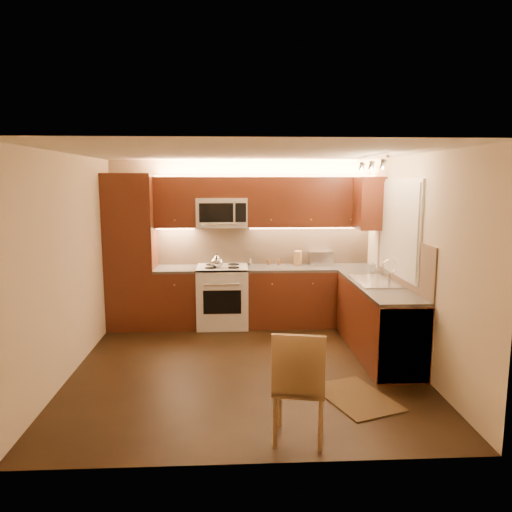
{
  "coord_description": "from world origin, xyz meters",
  "views": [
    {
      "loc": [
        -0.16,
        -5.48,
        2.19
      ],
      "look_at": [
        0.15,
        0.55,
        1.25
      ],
      "focal_mm": 33.85,
      "sensor_mm": 36.0,
      "label": 1
    }
  ],
  "objects": [
    {
      "name": "pantry",
      "position": [
        -1.65,
        1.7,
        1.15
      ],
      "size": [
        0.7,
        0.6,
        2.3
      ],
      "primitive_type": "cube",
      "color": "#4B1E10",
      "rests_on": "floor"
    },
    {
      "name": "soap_bottle",
      "position": [
        1.86,
        1.21,
        0.98
      ],
      "size": [
        0.1,
        0.1,
        0.17
      ],
      "primitive_type": "imported",
      "rotation": [
        0.0,
        0.0,
        -0.4
      ],
      "color": "#BBBCC0",
      "rests_on": "counter_right"
    },
    {
      "name": "window_blinds",
      "position": [
        1.97,
        0.55,
        1.6
      ],
      "size": [
        0.02,
        1.36,
        1.16
      ],
      "primitive_type": "cube",
      "color": "silver",
      "rests_on": "wall_right"
    },
    {
      "name": "rug",
      "position": [
        1.1,
        -0.9,
        0.01
      ],
      "size": [
        0.86,
        1.04,
        0.01
      ],
      "primitive_type": "cube",
      "rotation": [
        0.0,
        0.0,
        0.35
      ],
      "color": "black",
      "rests_on": "floor"
    },
    {
      "name": "toaster_oven",
      "position": [
        1.22,
        1.87,
        1.01
      ],
      "size": [
        0.36,
        0.27,
        0.22
      ],
      "primitive_type": "cube",
      "rotation": [
        0.0,
        0.0,
        0.01
      ],
      "color": "silver",
      "rests_on": "counter_back_right"
    },
    {
      "name": "microwave",
      "position": [
        -0.3,
        1.81,
        1.72
      ],
      "size": [
        0.76,
        0.38,
        0.44
      ],
      "primitive_type": null,
      "color": "silver",
      "rests_on": "wall_back"
    },
    {
      "name": "stove",
      "position": [
        -0.3,
        1.68,
        0.46
      ],
      "size": [
        0.76,
        0.65,
        0.92
      ],
      "primitive_type": null,
      "color": "silver",
      "rests_on": "floor"
    },
    {
      "name": "wall_front",
      "position": [
        0.0,
        -2.0,
        1.25
      ],
      "size": [
        4.0,
        0.01,
        2.5
      ],
      "primitive_type": "cube",
      "color": "beige",
      "rests_on": "ground"
    },
    {
      "name": "spice_jar_a",
      "position": [
        0.14,
        1.93,
        0.95
      ],
      "size": [
        0.05,
        0.05,
        0.09
      ],
      "primitive_type": "cylinder",
      "rotation": [
        0.0,
        0.0,
        -0.32
      ],
      "color": "silver",
      "rests_on": "counter_back_right"
    },
    {
      "name": "base_cab_back_right",
      "position": [
        1.04,
        1.7,
        0.43
      ],
      "size": [
        1.92,
        0.6,
        0.86
      ],
      "primitive_type": "cube",
      "color": "#4B1E10",
      "rests_on": "floor"
    },
    {
      "name": "counter_back_left",
      "position": [
        -0.99,
        1.7,
        0.88
      ],
      "size": [
        0.62,
        0.6,
        0.04
      ],
      "primitive_type": "cube",
      "color": "#3A3835",
      "rests_on": "base_cab_back_left"
    },
    {
      "name": "wall_back",
      "position": [
        0.0,
        2.0,
        1.25
      ],
      "size": [
        4.0,
        0.01,
        2.5
      ],
      "primitive_type": "cube",
      "color": "beige",
      "rests_on": "ground"
    },
    {
      "name": "spice_jar_c",
      "position": [
        0.14,
        1.9,
        0.95
      ],
      "size": [
        0.05,
        0.05,
        0.11
      ],
      "primitive_type": "cylinder",
      "rotation": [
        0.0,
        0.0,
        0.05
      ],
      "color": "silver",
      "rests_on": "counter_back_right"
    },
    {
      "name": "ceiling",
      "position": [
        0.0,
        0.0,
        2.5
      ],
      "size": [
        4.0,
        4.0,
        0.01
      ],
      "primitive_type": "cube",
      "color": "beige",
      "rests_on": "ground"
    },
    {
      "name": "dishwasher",
      "position": [
        1.7,
        -0.3,
        0.43
      ],
      "size": [
        0.58,
        0.6,
        0.84
      ],
      "primitive_type": "cube",
      "color": "silver",
      "rests_on": "floor"
    },
    {
      "name": "backsplash_back",
      "position": [
        0.35,
        1.99,
        1.2
      ],
      "size": [
        3.3,
        0.02,
        0.6
      ],
      "primitive_type": "cube",
      "color": "tan",
      "rests_on": "wall_back"
    },
    {
      "name": "upper_cab_back_right",
      "position": [
        1.04,
        1.82,
        1.88
      ],
      "size": [
        1.92,
        0.35,
        0.75
      ],
      "primitive_type": "cube",
      "color": "#4B1E10",
      "rests_on": "wall_back"
    },
    {
      "name": "knife_block",
      "position": [
        0.87,
        1.84,
        1.01
      ],
      "size": [
        0.15,
        0.18,
        0.22
      ],
      "primitive_type": "cube",
      "rotation": [
        0.0,
        0.0,
        -0.34
      ],
      "color": "olive",
      "rests_on": "counter_back_right"
    },
    {
      "name": "backsplash_right",
      "position": [
        1.99,
        0.4,
        1.2
      ],
      "size": [
        0.02,
        2.0,
        0.6
      ],
      "primitive_type": "cube",
      "color": "tan",
      "rests_on": "wall_right"
    },
    {
      "name": "wall_right",
      "position": [
        2.0,
        0.0,
        1.25
      ],
      "size": [
        0.01,
        4.0,
        2.5
      ],
      "primitive_type": "cube",
      "color": "beige",
      "rests_on": "ground"
    },
    {
      "name": "upper_cab_back_left",
      "position": [
        -0.99,
        1.82,
        1.88
      ],
      "size": [
        0.62,
        0.35,
        0.75
      ],
      "primitive_type": "cube",
      "color": "#4B1E10",
      "rests_on": "wall_back"
    },
    {
      "name": "track_light_bar",
      "position": [
        1.55,
        0.4,
        2.46
      ],
      "size": [
        0.04,
        1.2,
        0.03
      ],
      "primitive_type": "cube",
      "color": "silver",
      "rests_on": "ceiling"
    },
    {
      "name": "window_frame",
      "position": [
        1.99,
        0.55,
        1.6
      ],
      "size": [
        0.03,
        1.44,
        1.24
      ],
      "primitive_type": "cube",
      "color": "silver",
      "rests_on": "wall_right"
    },
    {
      "name": "floor",
      "position": [
        0.0,
        0.0,
        0.0
      ],
      "size": [
        4.0,
        4.0,
        0.01
      ],
      "primitive_type": "cube",
      "color": "black",
      "rests_on": "ground"
    },
    {
      "name": "dining_chair",
      "position": [
        0.41,
        -1.63,
        0.49
      ],
      "size": [
        0.51,
        0.51,
        0.98
      ],
      "primitive_type": null,
      "rotation": [
        0.0,
        0.0,
        -0.2
      ],
      "color": "olive",
      "rests_on": "floor"
    },
    {
      "name": "sink",
      "position": [
        1.7,
        0.55,
        0.98
      ],
      "size": [
        0.52,
        0.86,
        0.15
      ],
      "primitive_type": null,
      "color": "silver",
      "rests_on": "counter_right"
    },
    {
      "name": "base_cab_back_left",
      "position": [
        -0.99,
        1.7,
        0.43
      ],
      "size": [
        0.62,
        0.6,
        0.86
      ],
      "primitive_type": "cube",
      "color": "#4B1E10",
      "rests_on": "floor"
    },
    {
      "name": "upper_cab_right_corner",
      "position": [
        1.82,
        1.4,
        1.88
      ],
      "size": [
        0.35,
        0.5,
        0.75
      ],
      "primitive_type": "cube",
      "color": "#4B1E10",
      "rests_on": "wall_right"
    },
    {
      "name": "faucet",
      "position": [
        1.88,
        0.55,
        1.05
      ],
      "size": [
        0.2,
        0.04,
        0.3
      ],
      "primitive_type": null,
      "color": "silver",
      "rests_on": "counter_right"
    },
    {
      "name": "base_cab_right",
      "position": [
        1.7,
        0.4,
        0.43
      ],
      "size": [
        0.6,
        2.0,
        0.86
      ],
      "primitive_type": "cube",
      "color": "#4B1E10",
      "rests_on": "floor"
    },
    {
      "name": "counter_back_right",
      "position": [
        1.04,
        1.7,
        0.88
      ],
      "size": [
        1.92,
        0.6,
        0.04
      ],
      "primitive_type": "cube",
      "color": "#3A3835",
      "rests_on": "base_cab_back_right"
    },
    {
      "name": "kettle",
      "position": [
        -0.38,
        1.56,
        1.03
      ],
      "size": [
        0.21,
        0.21,
        0.22
      ],
      "primitive_type": null,
      "rotation": [
        0.0,
        0.0,
        -0.12
      ],
      "color": "silver",
      "rests_on": "stove"
    },
    {
      "name": "spice_jar_d",
      "position": [
        0.57,
        1.87,
        0.94
      ],
      "size": [
        0.05,
        0.05,
        0.09
      ],
      "primitive_type": "cylinder",
      "rotation": [
        0.0,
        0.0,
        -0.18
      ],
      "color": "brown",
      "rests_on": "counter_back_right"
    },
    {
      "name": "spice_jar_b",
      "position": [
        0.41,
        1.88,
        0.94
      ],
      "size": [
        0.06,
        0.06,
        0.09
      ],
      "primitive_type": "cylinder",
      "rotation": [
        0.0,
        0.0,
        0.29
      ],
      "color": "brown",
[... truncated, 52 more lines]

